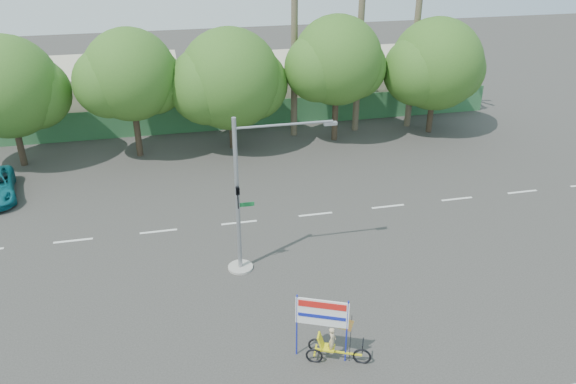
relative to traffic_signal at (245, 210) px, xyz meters
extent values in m
plane|color=#33302D|center=(2.20, -3.98, -2.92)|extent=(120.00, 120.00, 0.00)
cube|color=#336B3D|center=(2.20, 17.52, -1.92)|extent=(38.00, 0.08, 2.00)
cube|color=beige|center=(-7.80, 22.02, -0.92)|extent=(12.00, 8.00, 4.00)
cube|color=beige|center=(10.20, 22.02, -1.12)|extent=(14.00, 8.00, 3.60)
cylinder|color=#473828|center=(-11.80, 14.02, -1.16)|extent=(0.40, 0.40, 3.52)
sphere|color=#2D5D1B|center=(-11.80, 14.02, 2.04)|extent=(6.00, 6.00, 6.00)
sphere|color=#2D5D1B|center=(-10.45, 14.32, 1.48)|extent=(4.32, 4.32, 4.32)
cylinder|color=#473828|center=(-4.80, 14.02, -1.05)|extent=(0.40, 0.40, 3.74)
sphere|color=#2D5D1B|center=(-4.80, 14.02, 2.35)|extent=(5.60, 5.60, 5.60)
sphere|color=#2D5D1B|center=(-3.54, 14.32, 1.76)|extent=(4.03, 4.03, 4.03)
sphere|color=#2D5D1B|center=(-6.06, 13.77, 2.01)|extent=(4.26, 4.26, 4.26)
cylinder|color=#473828|center=(1.20, 14.02, -1.27)|extent=(0.40, 0.40, 3.30)
sphere|color=#2D5D1B|center=(1.20, 14.02, 1.73)|extent=(6.40, 6.40, 6.40)
sphere|color=#2D5D1B|center=(2.64, 14.32, 1.21)|extent=(4.61, 4.61, 4.61)
sphere|color=#2D5D1B|center=(-0.24, 13.77, 1.43)|extent=(4.86, 4.86, 4.86)
cylinder|color=#473828|center=(8.20, 14.02, -0.98)|extent=(0.40, 0.40, 3.87)
sphere|color=#2D5D1B|center=(8.20, 14.02, 2.54)|extent=(5.80, 5.80, 5.80)
sphere|color=#2D5D1B|center=(9.50, 14.32, 1.92)|extent=(4.18, 4.18, 4.18)
sphere|color=#2D5D1B|center=(6.89, 13.77, 2.19)|extent=(4.41, 4.41, 4.41)
cylinder|color=#473828|center=(15.20, 14.02, -1.20)|extent=(0.40, 0.40, 3.43)
sphere|color=#2D5D1B|center=(15.20, 14.02, 1.92)|extent=(6.20, 6.20, 6.20)
sphere|color=#2D5D1B|center=(16.59, 14.32, 1.37)|extent=(4.46, 4.46, 4.46)
sphere|color=#2D5D1B|center=(13.80, 13.77, 1.61)|extent=(4.71, 4.71, 4.71)
cylinder|color=#70604C|center=(10.20, 15.52, 5.58)|extent=(0.44, 0.44, 17.00)
cylinder|color=#70604C|center=(14.20, 15.52, 4.58)|extent=(0.44, 0.44, 15.00)
cylinder|color=#70604C|center=(5.70, 15.52, 4.08)|extent=(0.44, 0.44, 14.00)
cylinder|color=gray|center=(-0.30, 0.02, -2.87)|extent=(1.10, 1.10, 0.10)
cylinder|color=gray|center=(-0.30, 0.02, 0.58)|extent=(0.18, 0.18, 7.00)
cylinder|color=gray|center=(1.70, 0.02, 3.63)|extent=(4.00, 0.10, 0.10)
cube|color=gray|center=(3.60, 0.02, 3.53)|extent=(0.55, 0.20, 0.12)
imported|color=black|center=(-0.30, -0.20, 0.68)|extent=(0.16, 0.20, 1.00)
cube|color=#14662D|center=(0.05, 0.02, 0.23)|extent=(0.70, 0.04, 0.18)
torus|color=black|center=(3.01, -6.64, -2.63)|extent=(0.63, 0.33, 0.65)
torus|color=black|center=(1.62, -5.74, -2.65)|extent=(0.59, 0.31, 0.61)
torus|color=black|center=(1.40, -6.24, -2.65)|extent=(0.59, 0.31, 0.61)
cube|color=yellow|center=(2.26, -6.32, -2.57)|extent=(1.52, 0.71, 0.06)
cube|color=yellow|center=(1.51, -5.99, -2.63)|extent=(0.28, 0.55, 0.05)
cube|color=yellow|center=(1.91, -6.16, -2.44)|extent=(0.60, 0.56, 0.06)
cube|color=yellow|center=(1.67, -6.06, -2.17)|extent=(0.36, 0.46, 0.52)
cylinder|color=black|center=(3.01, -6.64, -2.24)|extent=(0.04, 0.04, 0.53)
cube|color=black|center=(3.01, -6.64, -1.99)|extent=(0.21, 0.41, 0.04)
imported|color=#CCB284|center=(2.04, -6.22, -2.07)|extent=(0.38, 0.45, 1.04)
cylinder|color=#1926BE|center=(0.89, -5.72, -1.62)|extent=(0.07, 0.07, 2.60)
cylinder|color=#1926BE|center=(2.48, -6.41, -1.62)|extent=(0.07, 0.07, 2.60)
cube|color=white|center=(1.68, -6.07, -0.95)|extent=(1.70, 0.77, 1.06)
cube|color=red|center=(1.67, -6.10, -0.61)|extent=(1.51, 0.67, 0.25)
cube|color=#1926BE|center=(1.67, -6.10, -1.09)|extent=(1.51, 0.67, 0.13)
cylinder|color=black|center=(2.61, -6.47, -1.91)|extent=(0.03, 0.03, 2.02)
cube|color=red|center=(2.30, -6.34, -1.28)|extent=(0.79, 0.36, 0.63)
camera|label=1|loc=(-2.70, -20.54, 11.28)|focal=35.00mm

